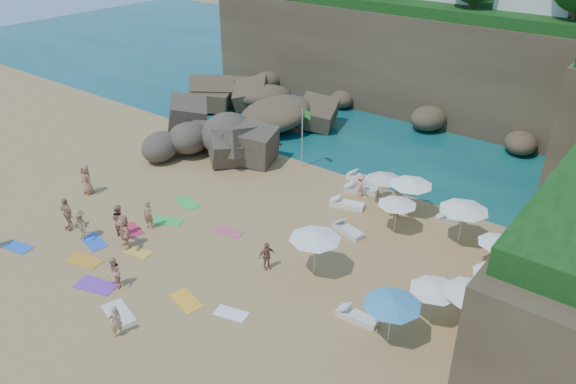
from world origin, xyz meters
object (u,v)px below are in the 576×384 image
Objects in this scene: flag_pole at (304,131)px; lounger_0 at (361,190)px; person_stand_3 at (267,256)px; rock_outcrop at (203,155)px; parasol_0 at (411,182)px; parasol_2 at (464,207)px; person_stand_6 at (115,321)px; parasol_1 at (397,202)px; person_stand_1 at (119,220)px; person_stand_5 at (270,144)px; person_stand_4 at (394,204)px; person_stand_2 at (361,185)px.

flag_pole is 5.46m from lounger_0.
rock_outcrop is at bearing 78.41° from person_stand_3.
rock_outcrop is 3.15× the size of parasol_0.
rock_outcrop is 18.65m from parasol_2.
person_stand_6 is at bearing -173.94° from person_stand_3.
person_stand_3 is (5.29, -10.21, -1.87)m from flag_pole.
person_stand_3 reaches higher than lounger_0.
parasol_1 is (15.32, -0.78, 1.81)m from rock_outcrop.
rock_outcrop is 4.15× the size of person_stand_1.
person_stand_5 is at bearing 59.12° from person_stand_3.
person_stand_4 is (2.88, -1.24, 0.59)m from lounger_0.
lounger_0 is 9.57m from person_stand_3.
person_stand_4 is at bearing 2.82° from rock_outcrop.
parasol_2 is 1.38× the size of person_stand_1.
person_stand_5 is (-10.50, 1.87, 0.21)m from person_stand_4.
person_stand_6 is (6.17, -17.52, -0.19)m from person_stand_5.
flag_pole is 2.14× the size of person_stand_5.
parasol_1 is at bearing -162.33° from parasol_2.
rock_outcrop is at bearing -175.16° from parasol_0.
parasol_2 is at bearing -11.49° from flag_pole.
person_stand_5 is at bearing -88.09° from person_stand_1.
person_stand_3 is 8.64m from person_stand_4.
rock_outcrop is at bearing -179.27° from parasol_2.
parasol_1 is 1.40× the size of person_stand_4.
rock_outcrop is 3.96× the size of person_stand_5.
person_stand_2 reaches higher than lounger_0.
rock_outcrop is at bearing 25.36° from person_stand_2.
person_stand_6 reaches higher than person_stand_4.
lounger_0 is 1.39× the size of person_stand_2.
rock_outcrop reaches higher than lounger_0.
parasol_2 reaches higher than parasol_0.
person_stand_4 is 0.78× the size of person_stand_5.
lounger_0 is at bearing -120.62° from person_stand_1.
parasol_0 reaches higher than person_stand_6.
flag_pole reaches higher than person_stand_2.
person_stand_4 is (-0.88, 1.50, -1.07)m from parasol_1.
flag_pole is 2.82× the size of person_stand_2.
parasol_2 is at bearing 15.24° from person_stand_4.
parasol_1 is 4.36m from person_stand_2.
parasol_0 is at bearing 173.58° from person_stand_6.
person_stand_5 is (-8.08, 10.17, 0.22)m from person_stand_3.
person_stand_2 is at bearing -89.50° from lounger_0.
parasol_0 is (8.34, -1.35, -0.52)m from flag_pole.
person_stand_6 is (10.11, -14.94, 0.76)m from rock_outcrop.
lounger_0 is 0.75m from person_stand_2.
person_stand_1 is (-11.11, -11.28, -1.17)m from parasol_0.
person_stand_2 is at bearing 7.33° from rock_outcrop.
parasol_1 is 0.83× the size of parasol_2.
parasol_2 is 17.41m from person_stand_6.
parasol_0 is at bearing -132.73° from person_stand_1.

